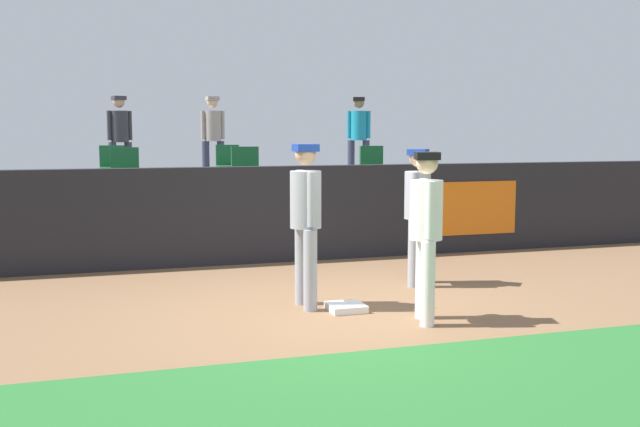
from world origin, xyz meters
TOP-DOWN VIEW (x-y plane):
  - ground_plane at (0.00, 0.00)m, footprint 60.00×60.00m
  - grass_foreground_strip at (0.00, -2.84)m, footprint 18.00×2.80m
  - first_base at (0.04, 0.02)m, footprint 0.40×0.40m
  - player_fielder_home at (0.69, -0.67)m, footprint 0.45×0.53m
  - player_runner_visitor at (1.39, 1.07)m, footprint 0.48×0.48m
  - player_coach_visitor at (-0.34, 0.32)m, footprint 0.37×0.53m
  - field_wall at (0.02, 3.30)m, footprint 18.00×0.26m
  - bleacher_platform at (0.00, 5.87)m, footprint 18.00×4.80m
  - seat_front_right at (2.21, 4.74)m, footprint 0.44×0.44m
  - seat_front_center at (-0.14, 4.74)m, footprint 0.48×0.44m
  - seat_back_center at (-0.14, 6.54)m, footprint 0.46×0.44m
  - seat_back_left at (-2.33, 6.54)m, footprint 0.46×0.44m
  - seat_front_left at (-2.16, 4.74)m, footprint 0.46×0.44m
  - spectator_hooded at (-0.25, 7.73)m, footprint 0.51×0.39m
  - spectator_capped at (-2.15, 7.54)m, footprint 0.49×0.42m
  - spectator_casual at (2.92, 7.45)m, footprint 0.50×0.44m

SIDE VIEW (x-z plane):
  - ground_plane at x=0.00m, z-range 0.00..0.00m
  - grass_foreground_strip at x=0.00m, z-range 0.00..0.01m
  - first_base at x=0.04m, z-range 0.00..0.08m
  - bleacher_platform at x=0.00m, z-range 0.00..0.92m
  - field_wall at x=0.02m, z-range 0.00..1.49m
  - player_runner_visitor at x=1.39m, z-range 0.14..1.93m
  - player_fielder_home at x=0.69m, z-range 0.14..1.95m
  - player_coach_visitor at x=-0.34m, z-range 0.15..2.03m
  - seat_front_right at x=2.21m, z-range 0.97..1.81m
  - seat_front_left at x=-2.16m, z-range 0.97..1.81m
  - seat_back_center at x=-0.14m, z-range 0.97..1.81m
  - seat_back_left at x=-2.33m, z-range 0.97..1.81m
  - seat_front_center at x=-0.14m, z-range 0.97..1.81m
  - spectator_capped at x=-2.15m, z-range 1.06..2.87m
  - spectator_hooded at x=-0.25m, z-range 1.06..2.89m
  - spectator_casual at x=2.92m, z-range 1.07..2.91m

